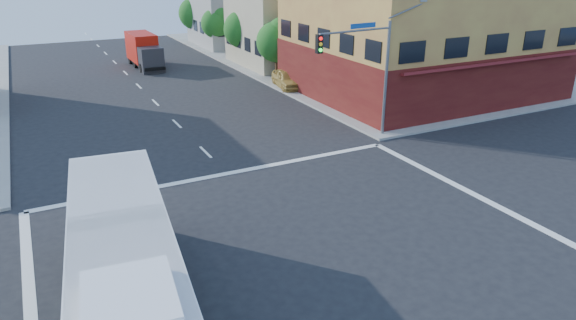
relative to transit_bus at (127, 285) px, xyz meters
name	(u,v)px	position (x,y,z in m)	size (l,w,h in m)	color
ground	(320,265)	(6.82, 0.85, -1.89)	(120.00, 120.00, 0.00)	black
sidewalk_ne	(423,48)	(41.82, 35.85, -1.81)	(50.00, 50.00, 0.15)	gray
corner_building_ne	(423,19)	(26.81, 19.33, 4.00)	(18.10, 15.44, 14.00)	gold
building_east_near	(296,19)	(23.80, 34.83, 2.62)	(12.06, 10.06, 9.00)	tan
building_east_far	(244,3)	(23.80, 48.83, 3.12)	(12.06, 10.06, 10.00)	gray
signal_mast_ne	(365,59)	(15.90, 11.47, 3.09)	(7.91, 1.13, 8.07)	slate
street_tree_a	(278,39)	(18.72, 28.77, 1.70)	(3.60, 3.60, 5.53)	#3A2315
street_tree_b	(243,27)	(18.72, 36.77, 1.86)	(3.80, 3.80, 5.79)	#3A2315
street_tree_c	(217,22)	(18.72, 44.77, 1.57)	(3.40, 3.40, 5.29)	#3A2315
street_tree_d	(195,12)	(18.72, 52.77, 1.99)	(4.00, 4.00, 6.03)	#3A2315
transit_bus	(127,285)	(0.00, 0.00, 0.00)	(4.20, 13.28, 3.86)	black
box_truck	(144,51)	(9.16, 39.67, -0.30)	(2.31, 7.33, 3.28)	#28282D
parked_car	(288,79)	(17.98, 25.39, -1.10)	(1.87, 4.65, 1.58)	#BB9741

